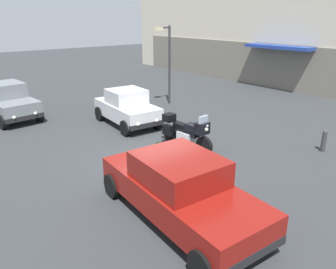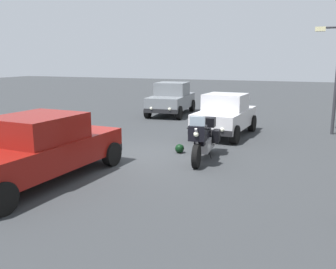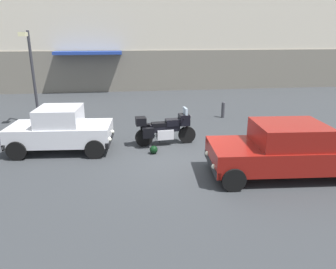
{
  "view_description": "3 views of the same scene",
  "coord_description": "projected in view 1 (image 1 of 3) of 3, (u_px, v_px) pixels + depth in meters",
  "views": [
    {
      "loc": [
        7.98,
        -5.93,
        4.5
      ],
      "look_at": [
        0.08,
        0.48,
        0.82
      ],
      "focal_mm": 35.15,
      "sensor_mm": 36.0,
      "label": 1
    },
    {
      "loc": [
        9.74,
        4.36,
        2.84
      ],
      "look_at": [
        -0.31,
        0.44,
        0.63
      ],
      "focal_mm": 39.8,
      "sensor_mm": 36.0,
      "label": 2
    },
    {
      "loc": [
        -1.52,
        -9.39,
        3.95
      ],
      "look_at": [
        -0.18,
        0.75,
        0.64
      ],
      "focal_mm": 33.66,
      "sensor_mm": 36.0,
      "label": 3
    }
  ],
  "objects": [
    {
      "name": "bollard_curbside",
      "position": [
        324.0,
        140.0,
        11.47
      ],
      "size": [
        0.16,
        0.16,
        0.79
      ],
      "color": "#333338",
      "rests_on": "ground"
    },
    {
      "name": "car_sedan_far",
      "position": [
        179.0,
        188.0,
        7.52
      ],
      "size": [
        4.66,
        2.19,
        1.56
      ],
      "rotation": [
        0.0,
        0.0,
        3.07
      ],
      "color": "maroon",
      "rests_on": "ground"
    },
    {
      "name": "ground_plane",
      "position": [
        155.0,
        160.0,
        10.87
      ],
      "size": [
        80.0,
        80.0,
        0.0
      ],
      "primitive_type": "plane",
      "color": "#2D3033"
    },
    {
      "name": "car_compact_side",
      "position": [
        127.0,
        108.0,
        14.21
      ],
      "size": [
        3.56,
        1.93,
        1.56
      ],
      "rotation": [
        0.0,
        0.0,
        -0.07
      ],
      "color": "silver",
      "rests_on": "ground"
    },
    {
      "name": "helmet",
      "position": [
        159.0,
        146.0,
        11.73
      ],
      "size": [
        0.28,
        0.28,
        0.28
      ],
      "primitive_type": "sphere",
      "color": "black",
      "rests_on": "ground"
    },
    {
      "name": "car_hatchback_near",
      "position": [
        7.0,
        101.0,
        15.1
      ],
      "size": [
        3.98,
        2.1,
        1.64
      ],
      "rotation": [
        0.0,
        0.0,
        0.09
      ],
      "color": "slate",
      "rests_on": "ground"
    },
    {
      "name": "streetlamp_curbside",
      "position": [
        167.0,
        57.0,
        17.01
      ],
      "size": [
        0.28,
        0.94,
        4.05
      ],
      "color": "#2D2D33",
      "rests_on": "ground"
    },
    {
      "name": "motorcycle",
      "position": [
        186.0,
        131.0,
        11.73
      ],
      "size": [
        2.26,
        0.82,
        1.36
      ],
      "rotation": [
        0.0,
        0.0,
        0.09
      ],
      "color": "black",
      "rests_on": "ground"
    }
  ]
}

